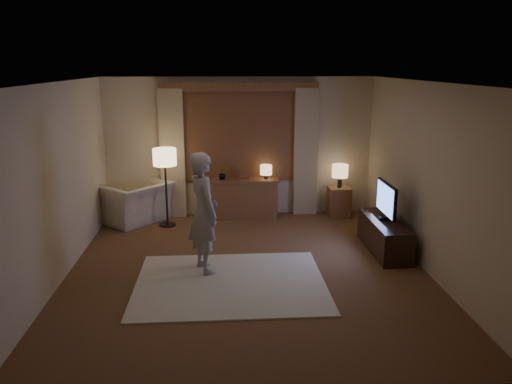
{
  "coord_description": "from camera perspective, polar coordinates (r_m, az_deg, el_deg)",
  "views": [
    {
      "loc": [
        -0.33,
        -6.55,
        2.84
      ],
      "look_at": [
        0.16,
        0.6,
        0.98
      ],
      "focal_mm": 35.0,
      "sensor_mm": 36.0,
      "label": 1
    }
  ],
  "objects": [
    {
      "name": "tv",
      "position": [
        7.82,
        14.67,
        -0.89
      ],
      "size": [
        0.2,
        0.81,
        0.59
      ],
      "color": "black",
      "rests_on": "tv_stand"
    },
    {
      "name": "sideboard",
      "position": [
        9.39,
        -1.29,
        -0.83
      ],
      "size": [
        1.2,
        0.4,
        0.7
      ],
      "primitive_type": "cube",
      "color": "brown",
      "rests_on": "floor"
    },
    {
      "name": "side_table",
      "position": [
        9.61,
        9.44,
        -1.1
      ],
      "size": [
        0.4,
        0.4,
        0.56
      ],
      "primitive_type": "cube",
      "color": "brown",
      "rests_on": "floor"
    },
    {
      "name": "table_lamp_sideboard",
      "position": [
        9.29,
        1.16,
        2.48
      ],
      "size": [
        0.22,
        0.22,
        0.3
      ],
      "color": "black",
      "rests_on": "sideboard"
    },
    {
      "name": "plant",
      "position": [
        9.26,
        -3.78,
        2.11
      ],
      "size": [
        0.17,
        0.13,
        0.3
      ],
      "primitive_type": "imported",
      "color": "#999999",
      "rests_on": "sideboard"
    },
    {
      "name": "room",
      "position": [
        7.22,
        -1.24,
        2.49
      ],
      "size": [
        5.04,
        5.54,
        2.64
      ],
      "color": "brown",
      "rests_on": "ground"
    },
    {
      "name": "table_lamp_side",
      "position": [
        9.47,
        9.59,
        2.32
      ],
      "size": [
        0.3,
        0.3,
        0.44
      ],
      "color": "black",
      "rests_on": "side_table"
    },
    {
      "name": "armchair",
      "position": [
        9.39,
        -13.68,
        -1.14
      ],
      "size": [
        1.49,
        1.5,
        0.74
      ],
      "primitive_type": "imported",
      "rotation": [
        0.0,
        0.0,
        -2.3
      ],
      "color": "beige",
      "rests_on": "floor"
    },
    {
      "name": "floor_lamp",
      "position": [
        8.85,
        -10.38,
        3.47
      ],
      "size": [
        0.41,
        0.41,
        1.4
      ],
      "color": "black",
      "rests_on": "floor"
    },
    {
      "name": "tv_stand",
      "position": [
        7.99,
        14.42,
        -4.86
      ],
      "size": [
        0.45,
        1.4,
        0.5
      ],
      "primitive_type": "cube",
      "color": "black",
      "rests_on": "floor"
    },
    {
      "name": "rug",
      "position": [
        6.74,
        -2.92,
        -10.33
      ],
      "size": [
        2.5,
        2.0,
        0.02
      ],
      "primitive_type": "cube",
      "color": "beige",
      "rests_on": "floor"
    },
    {
      "name": "picture_frame",
      "position": [
        9.28,
        -1.31,
        1.85
      ],
      "size": [
        0.16,
        0.02,
        0.2
      ],
      "primitive_type": "cube",
      "color": "brown",
      "rests_on": "sideboard"
    },
    {
      "name": "person",
      "position": [
        6.85,
        -6.0,
        -2.34
      ],
      "size": [
        0.6,
        0.72,
        1.68
      ],
      "primitive_type": "imported",
      "rotation": [
        0.0,
        0.0,
        1.96
      ],
      "color": "#B3ACA5",
      "rests_on": "rug"
    }
  ]
}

